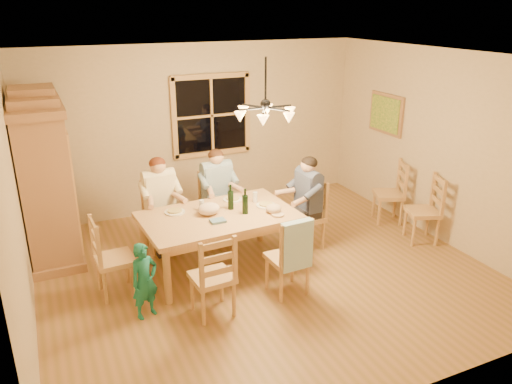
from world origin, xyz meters
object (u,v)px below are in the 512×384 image
chandelier (265,112)px  armoire (46,182)px  wine_bottle_b (245,201)px  child (145,281)px  chair_end_left (116,271)px  adult_woman (160,192)px  chair_end_right (306,227)px  adult_slate_man (307,191)px  chair_far_left (162,228)px  chair_near_left (213,289)px  wine_bottle_a (231,197)px  chair_spare_back (388,203)px  dining_table (219,222)px  chair_spare_front (421,221)px  adult_plaid_man (217,183)px  chair_far_right (218,217)px  chair_near_right (287,269)px

chandelier → armoire: chandelier is taller
wine_bottle_b → child: bearing=-158.4°
chair_end_left → adult_woman: adult_woman is taller
chair_end_right → adult_woman: size_ratio=1.13×
chandelier → adult_slate_man: size_ratio=0.88×
chair_far_left → chair_near_left: bearing=90.0°
chandelier → wine_bottle_a: size_ratio=2.33×
chandelier → chair_spare_back: 3.09m
armoire → adult_slate_man: (3.25, -1.22, -0.22)m
dining_table → adult_woman: (-0.53, 0.88, 0.18)m
chandelier → chair_far_left: (-1.03, 1.19, -1.77)m
wine_bottle_b → chair_spare_front: bearing=-7.3°
chair_end_left → child: bearing=16.7°
armoire → chair_end_right: (3.25, -1.22, -0.75)m
wine_bottle_b → adult_plaid_man: bearing=90.1°
chair_far_right → wine_bottle_b: 1.20m
chandelier → adult_plaid_man: (-0.18, 1.23, -1.24)m
chandelier → chair_near_right: bearing=-87.0°
armoire → chair_spare_back: size_ratio=2.32×
chair_near_left → chair_near_right: size_ratio=1.00×
dining_table → wine_bottle_b: (0.32, -0.11, 0.26)m
chair_near_right → chair_end_right: (0.80, 0.95, 0.00)m
chair_near_left → chair_end_right: 2.02m
armoire → wine_bottle_a: 2.44m
chair_near_right → wine_bottle_a: size_ratio=3.00×
chair_near_right → armoire: bearing=135.3°
dining_table → chair_end_left: bearing=-176.8°
adult_woman → chair_spare_front: bearing=156.0°
chair_near_right → adult_plaid_man: size_ratio=1.13×
child → wine_bottle_a: bearing=11.0°
dining_table → chair_far_left: size_ratio=2.00×
adult_slate_man → chair_near_right: bearing=136.7°
chair_far_right → chair_spare_back: same height
chair_near_right → chair_end_right: same height
chair_far_right → chair_spare_back: (2.63, -0.60, 0.00)m
chair_far_left → chair_near_right: bearing=117.9°
armoire → adult_woman: armoire is taller
chair_end_right → adult_woman: 2.09m
wine_bottle_a → chair_spare_front: wine_bottle_a is taller
chair_near_left → adult_plaid_man: adult_plaid_man is taller
chair_end_right → chair_spare_back: 1.64m
chair_end_right → adult_plaid_man: 1.42m
chair_far_right → chair_spare_front: size_ratio=1.00×
chair_end_right → chair_spare_back: (1.62, 0.25, 0.00)m
dining_table → chair_near_right: size_ratio=2.00×
adult_slate_man → chair_spare_back: adult_slate_man is taller
dining_table → wine_bottle_a: 0.35m
dining_table → chair_near_right: (0.53, -0.88, -0.36)m
chair_end_left → armoire: bearing=-159.7°
adult_slate_man → dining_table: bearing=90.0°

